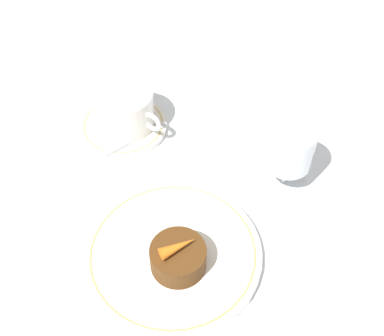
{
  "coord_description": "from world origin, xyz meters",
  "views": [
    {
      "loc": [
        0.27,
        -0.33,
        0.63
      ],
      "look_at": [
        -0.02,
        0.09,
        0.04
      ],
      "focal_mm": 50.0,
      "sensor_mm": 36.0,
      "label": 1
    }
  ],
  "objects_px": {
    "dinner_plate": "(173,254)",
    "wine_glass": "(290,151)",
    "fork": "(299,307)",
    "dessert_cake": "(178,258)",
    "coffee_cup": "(123,108)"
  },
  "relations": [
    {
      "from": "coffee_cup",
      "to": "wine_glass",
      "type": "relative_size",
      "value": 1.12
    },
    {
      "from": "fork",
      "to": "dessert_cake",
      "type": "distance_m",
      "value": 0.17
    },
    {
      "from": "coffee_cup",
      "to": "dessert_cake",
      "type": "xyz_separation_m",
      "value": [
        0.23,
        -0.17,
        -0.01
      ]
    },
    {
      "from": "coffee_cup",
      "to": "wine_glass",
      "type": "bearing_deg",
      "value": 9.81
    },
    {
      "from": "coffee_cup",
      "to": "fork",
      "type": "distance_m",
      "value": 0.41
    },
    {
      "from": "dinner_plate",
      "to": "fork",
      "type": "distance_m",
      "value": 0.18
    },
    {
      "from": "wine_glass",
      "to": "dessert_cake",
      "type": "xyz_separation_m",
      "value": [
        -0.04,
        -0.21,
        -0.04
      ]
    },
    {
      "from": "wine_glass",
      "to": "fork",
      "type": "bearing_deg",
      "value": -55.79
    },
    {
      "from": "fork",
      "to": "coffee_cup",
      "type": "bearing_deg",
      "value": 162.36
    },
    {
      "from": "fork",
      "to": "dessert_cake",
      "type": "xyz_separation_m",
      "value": [
        -0.16,
        -0.04,
        0.03
      ]
    },
    {
      "from": "fork",
      "to": "dinner_plate",
      "type": "bearing_deg",
      "value": -169.62
    },
    {
      "from": "dinner_plate",
      "to": "dessert_cake",
      "type": "bearing_deg",
      "value": -33.29
    },
    {
      "from": "dinner_plate",
      "to": "wine_glass",
      "type": "height_order",
      "value": "wine_glass"
    },
    {
      "from": "coffee_cup",
      "to": "dinner_plate",
      "type": "bearing_deg",
      "value": -36.15
    },
    {
      "from": "dinner_plate",
      "to": "fork",
      "type": "relative_size",
      "value": 1.21
    }
  ]
}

